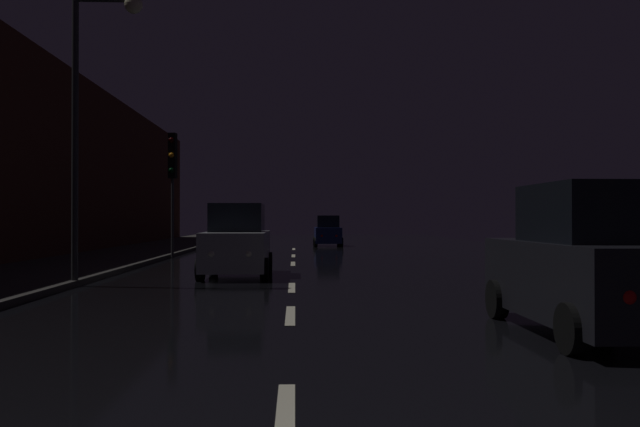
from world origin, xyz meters
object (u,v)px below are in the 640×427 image
(traffic_light_far_left, at_px, (172,166))
(car_distant_taillights, at_px, (328,232))
(streetlamp_overhead, at_px, (94,93))
(car_parked_right_near, at_px, (590,265))
(car_approaching_headlights, at_px, (237,243))

(traffic_light_far_left, distance_m, car_distant_taillights, 14.30)
(traffic_light_far_left, relative_size, streetlamp_overhead, 0.74)
(car_parked_right_near, bearing_deg, car_approaching_headlights, 31.28)
(car_distant_taillights, bearing_deg, car_approaching_headlights, 170.07)
(streetlamp_overhead, bearing_deg, car_distant_taillights, 73.73)
(traffic_light_far_left, relative_size, car_distant_taillights, 1.43)
(traffic_light_far_left, height_order, car_parked_right_near, traffic_light_far_left)
(traffic_light_far_left, bearing_deg, car_distant_taillights, 156.25)
(streetlamp_overhead, xyz_separation_m, car_approaching_headlights, (3.23, 2.74, -3.77))
(streetlamp_overhead, bearing_deg, car_parked_right_near, -37.22)
(car_parked_right_near, bearing_deg, traffic_light_far_left, 26.94)
(car_parked_right_near, distance_m, car_distant_taillights, 30.50)
(car_approaching_headlights, relative_size, car_distant_taillights, 1.12)
(streetlamp_overhead, relative_size, car_parked_right_near, 1.68)
(traffic_light_far_left, height_order, streetlamp_overhead, streetlamp_overhead)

